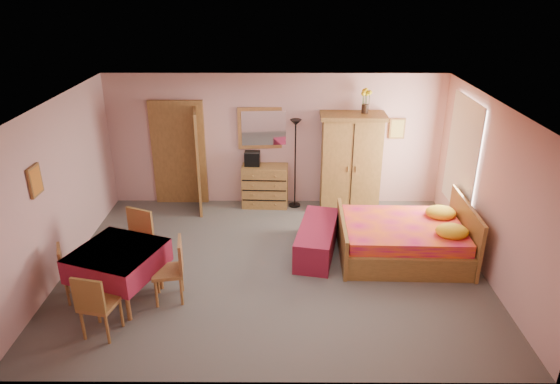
{
  "coord_description": "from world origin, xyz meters",
  "views": [
    {
      "loc": [
        0.13,
        -6.84,
        4.24
      ],
      "look_at": [
        0.1,
        0.3,
        1.15
      ],
      "focal_mm": 32.0,
      "sensor_mm": 36.0,
      "label": 1
    }
  ],
  "objects_px": {
    "sunflower_vase": "(366,101)",
    "floor_lamp": "(295,164)",
    "chair_west": "(76,272)",
    "chest_of_drawers": "(265,186)",
    "bed": "(403,230)",
    "dining_table": "(120,274)",
    "chair_north": "(133,245)",
    "chair_east": "(168,271)",
    "chair_south": "(100,303)",
    "wall_mirror": "(265,128)",
    "wardrobe": "(351,163)",
    "bench": "(317,239)",
    "stereo": "(252,159)"
  },
  "relations": [
    {
      "from": "floor_lamp",
      "to": "wardrobe",
      "type": "height_order",
      "value": "wardrobe"
    },
    {
      "from": "sunflower_vase",
      "to": "floor_lamp",
      "type": "bearing_deg",
      "value": 179.0
    },
    {
      "from": "floor_lamp",
      "to": "bench",
      "type": "xyz_separation_m",
      "value": [
        0.32,
        -1.85,
        -0.64
      ]
    },
    {
      "from": "chair_north",
      "to": "chair_east",
      "type": "distance_m",
      "value": 0.94
    },
    {
      "from": "floor_lamp",
      "to": "chair_south",
      "type": "relative_size",
      "value": 1.92
    },
    {
      "from": "floor_lamp",
      "to": "wall_mirror",
      "type": "bearing_deg",
      "value": 158.41
    },
    {
      "from": "dining_table",
      "to": "chair_north",
      "type": "relative_size",
      "value": 1.07
    },
    {
      "from": "wall_mirror",
      "to": "floor_lamp",
      "type": "height_order",
      "value": "wall_mirror"
    },
    {
      "from": "wardrobe",
      "to": "bench",
      "type": "bearing_deg",
      "value": -111.5
    },
    {
      "from": "chair_south",
      "to": "chair_west",
      "type": "xyz_separation_m",
      "value": [
        -0.6,
        0.79,
        -0.04
      ]
    },
    {
      "from": "chest_of_drawers",
      "to": "bench",
      "type": "distance_m",
      "value": 2.09
    },
    {
      "from": "chest_of_drawers",
      "to": "chair_north",
      "type": "distance_m",
      "value": 3.17
    },
    {
      "from": "chest_of_drawers",
      "to": "chair_east",
      "type": "relative_size",
      "value": 0.96
    },
    {
      "from": "sunflower_vase",
      "to": "wall_mirror",
      "type": "bearing_deg",
      "value": 172.19
    },
    {
      "from": "dining_table",
      "to": "chair_west",
      "type": "xyz_separation_m",
      "value": [
        -0.62,
        0.02,
        0.03
      ]
    },
    {
      "from": "chair_north",
      "to": "chair_west",
      "type": "bearing_deg",
      "value": 67.95
    },
    {
      "from": "floor_lamp",
      "to": "chair_east",
      "type": "xyz_separation_m",
      "value": [
        -1.85,
        -3.16,
        -0.42
      ]
    },
    {
      "from": "chest_of_drawers",
      "to": "dining_table",
      "type": "relative_size",
      "value": 0.83
    },
    {
      "from": "wall_mirror",
      "to": "wardrobe",
      "type": "distance_m",
      "value": 1.79
    },
    {
      "from": "sunflower_vase",
      "to": "chair_south",
      "type": "bearing_deg",
      "value": -134.6
    },
    {
      "from": "wardrobe",
      "to": "bed",
      "type": "height_order",
      "value": "wardrobe"
    },
    {
      "from": "chest_of_drawers",
      "to": "bed",
      "type": "relative_size",
      "value": 0.43
    },
    {
      "from": "wall_mirror",
      "to": "chair_west",
      "type": "relative_size",
      "value": 1.23
    },
    {
      "from": "sunflower_vase",
      "to": "stereo",
      "type": "bearing_deg",
      "value": 177.78
    },
    {
      "from": "stereo",
      "to": "wardrobe",
      "type": "xyz_separation_m",
      "value": [
        1.9,
        -0.15,
        -0.03
      ]
    },
    {
      "from": "floor_lamp",
      "to": "wardrobe",
      "type": "relative_size",
      "value": 0.93
    },
    {
      "from": "chest_of_drawers",
      "to": "chair_west",
      "type": "bearing_deg",
      "value": -126.65
    },
    {
      "from": "chair_west",
      "to": "chest_of_drawers",
      "type": "bearing_deg",
      "value": 117.53
    },
    {
      "from": "stereo",
      "to": "dining_table",
      "type": "distance_m",
      "value": 3.67
    },
    {
      "from": "chest_of_drawers",
      "to": "wall_mirror",
      "type": "height_order",
      "value": "wall_mirror"
    },
    {
      "from": "stereo",
      "to": "sunflower_vase",
      "type": "bearing_deg",
      "value": -2.22
    },
    {
      "from": "wardrobe",
      "to": "dining_table",
      "type": "xyz_separation_m",
      "value": [
        -3.59,
        -3.05,
        -0.56
      ]
    },
    {
      "from": "bed",
      "to": "bench",
      "type": "bearing_deg",
      "value": 177.88
    },
    {
      "from": "chest_of_drawers",
      "to": "dining_table",
      "type": "height_order",
      "value": "chest_of_drawers"
    },
    {
      "from": "bench",
      "to": "chair_east",
      "type": "xyz_separation_m",
      "value": [
        -2.17,
        -1.31,
        0.21
      ]
    },
    {
      "from": "bed",
      "to": "chair_east",
      "type": "relative_size",
      "value": 2.21
    },
    {
      "from": "chest_of_drawers",
      "to": "bed",
      "type": "height_order",
      "value": "bed"
    },
    {
      "from": "stereo",
      "to": "sunflower_vase",
      "type": "relative_size",
      "value": 0.64
    },
    {
      "from": "floor_lamp",
      "to": "dining_table",
      "type": "height_order",
      "value": "floor_lamp"
    },
    {
      "from": "chair_north",
      "to": "wardrobe",
      "type": "bearing_deg",
      "value": -122.3
    },
    {
      "from": "dining_table",
      "to": "wall_mirror",
      "type": "bearing_deg",
      "value": 60.12
    },
    {
      "from": "stereo",
      "to": "wardrobe",
      "type": "height_order",
      "value": "wardrobe"
    },
    {
      "from": "dining_table",
      "to": "chair_north",
      "type": "distance_m",
      "value": 0.65
    },
    {
      "from": "floor_lamp",
      "to": "chest_of_drawers",
      "type": "bearing_deg",
      "value": 177.63
    },
    {
      "from": "sunflower_vase",
      "to": "chair_west",
      "type": "relative_size",
      "value": 0.55
    },
    {
      "from": "floor_lamp",
      "to": "chair_west",
      "type": "height_order",
      "value": "floor_lamp"
    },
    {
      "from": "chair_west",
      "to": "bed",
      "type": "bearing_deg",
      "value": 80.3
    },
    {
      "from": "bench",
      "to": "sunflower_vase",
      "type": "bearing_deg",
      "value": 62.43
    },
    {
      "from": "wall_mirror",
      "to": "wardrobe",
      "type": "bearing_deg",
      "value": -15.12
    },
    {
      "from": "chair_north",
      "to": "chair_south",
      "type": "bearing_deg",
      "value": 112.01
    }
  ]
}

